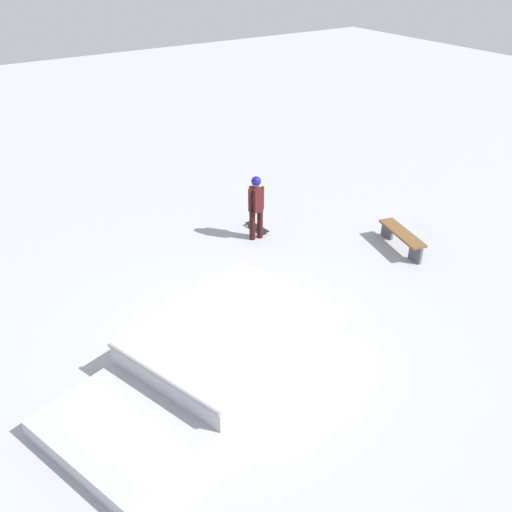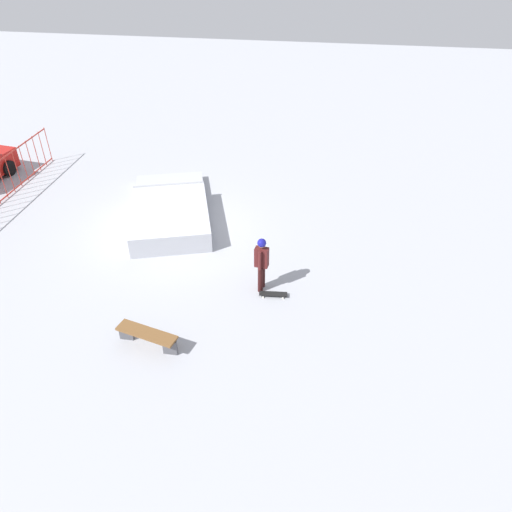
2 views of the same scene
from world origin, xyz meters
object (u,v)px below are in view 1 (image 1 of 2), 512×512
at_px(skate_ramp, 216,354).
at_px(skater, 256,203).
at_px(park_bench, 402,236).
at_px(skateboard, 257,227).

bearing_deg(skate_ramp, skater, -149.52).
height_order(skate_ramp, park_bench, skate_ramp).
distance_m(skate_ramp, skater, 5.09).
xyz_separation_m(skate_ramp, park_bench, (-6.08, -1.30, 0.04)).
bearing_deg(skater, skate_ramp, -34.39).
relative_size(skateboard, park_bench, 0.49).
distance_m(skate_ramp, park_bench, 6.22).
height_order(skate_ramp, skater, skater).
bearing_deg(park_bench, skater, -42.21).
relative_size(skater, skateboard, 2.12).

